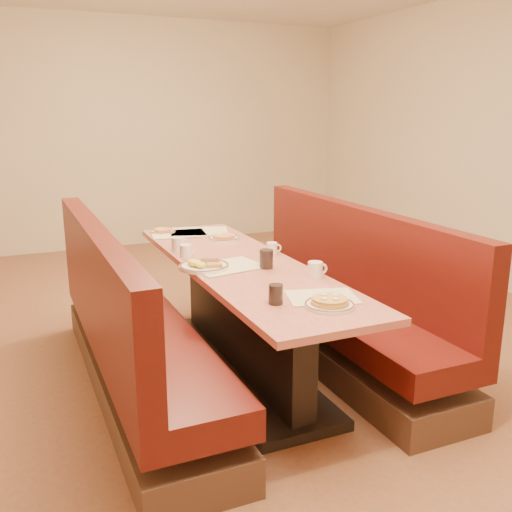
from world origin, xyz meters
name	(u,v)px	position (x,y,z in m)	size (l,w,h in m)	color
ground	(242,370)	(0.00, 0.00, 0.00)	(8.00, 8.00, 0.00)	#9E6647
room_envelope	(240,69)	(0.00, 0.00, 1.93)	(6.04, 8.04, 2.82)	beige
diner_table	(241,318)	(0.00, 0.00, 0.37)	(0.70, 2.50, 0.75)	black
booth_left	(130,337)	(-0.73, 0.00, 0.36)	(0.55, 2.50, 1.05)	#4C3326
booth_right	(337,305)	(0.73, 0.00, 0.36)	(0.55, 2.50, 1.05)	#4C3326
placemat_near_left	(227,266)	(-0.12, -0.06, 0.75)	(0.43, 0.32, 0.00)	beige
placemat_near_right	(322,297)	(0.12, -0.81, 0.75)	(0.36, 0.27, 0.00)	beige
placemat_far_left	(179,234)	(-0.12, 1.00, 0.75)	(0.42, 0.31, 0.00)	beige
placemat_far_right	(199,231)	(0.06, 1.02, 0.75)	(0.44, 0.33, 0.00)	beige
pancake_plate	(330,303)	(0.08, -0.96, 0.77)	(0.25, 0.25, 0.06)	white
eggs_plate	(204,265)	(-0.26, -0.03, 0.77)	(0.31, 0.31, 0.06)	white
extra_plate_mid	(224,238)	(0.13, 0.67, 0.77)	(0.24, 0.24, 0.05)	white
extra_plate_far	(162,231)	(-0.22, 1.10, 0.76)	(0.20, 0.20, 0.04)	white
coffee_mug_a	(316,269)	(0.27, -0.48, 0.80)	(0.12, 0.09, 0.09)	white
coffee_mug_b	(186,251)	(-0.28, 0.28, 0.79)	(0.11, 0.08, 0.09)	white
coffee_mug_c	(272,248)	(0.28, 0.13, 0.79)	(0.10, 0.07, 0.08)	white
coffee_mug_d	(179,244)	(-0.28, 0.46, 0.80)	(0.13, 0.09, 0.10)	white
soda_tumbler_near	(276,294)	(-0.14, -0.81, 0.80)	(0.07, 0.07, 0.10)	black
soda_tumbler_mid	(266,259)	(0.10, -0.18, 0.81)	(0.08, 0.08, 0.12)	black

